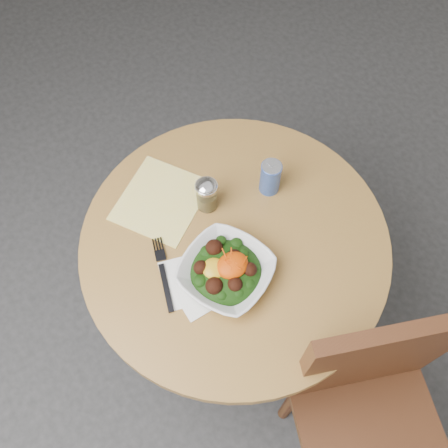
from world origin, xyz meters
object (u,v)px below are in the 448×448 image
Objects in this scene: chair at (370,407)px; salad_bowl at (226,271)px; beverage_can at (270,177)px; spice_shaker at (207,195)px.

chair is 2.99× the size of salad_bowl.
beverage_can is at bearing 30.88° from salad_bowl.
salad_bowl is 0.24m from spice_shaker.
spice_shaker is 0.20m from beverage_can.
beverage_can is (0.27, 0.16, 0.02)m from salad_bowl.
chair reaches higher than spice_shaker.
beverage_can is at bearing 80.34° from chair.
chair reaches higher than beverage_can.
chair is 8.03× the size of spice_shaker.
chair is at bearing -99.66° from beverage_can.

